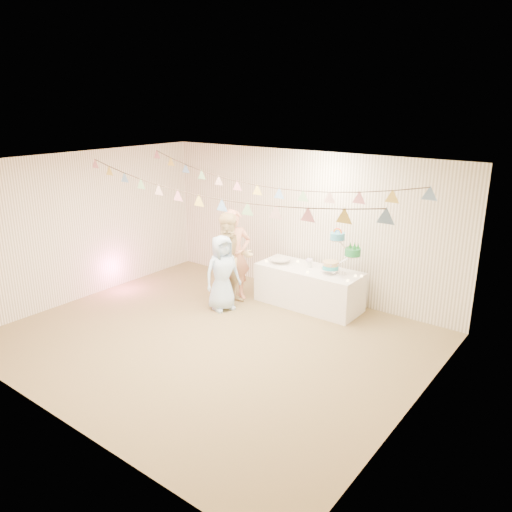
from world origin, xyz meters
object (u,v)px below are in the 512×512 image
Objects in this scene: table at (309,287)px; person_adult_b at (231,259)px; cake_stand at (341,249)px; person_adult_a at (234,255)px; person_child at (222,273)px.

person_adult_b reaches higher than table.
person_adult_a is (-1.78, -0.57, -0.30)m from cake_stand.
person_adult_b is at bearing -156.47° from cake_stand.
person_adult_b is at bearing 33.40° from person_child.
cake_stand is 0.56× the size of person_child.
cake_stand is 2.01m from person_child.
person_adult_b is at bearing -127.24° from person_adult_a.
cake_stand is at bearing -36.68° from person_child.
person_adult_b is (0.06, -0.18, -0.01)m from person_adult_a.
person_adult_a reaches higher than person_adult_b.
person_child is (-1.64, -1.06, -0.46)m from cake_stand.
person_adult_a reaches higher than table.
person_adult_a is at bearing 36.13° from person_child.
person_child is (0.14, -0.49, -0.16)m from person_adult_a.
table is 1.43m from person_adult_b.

